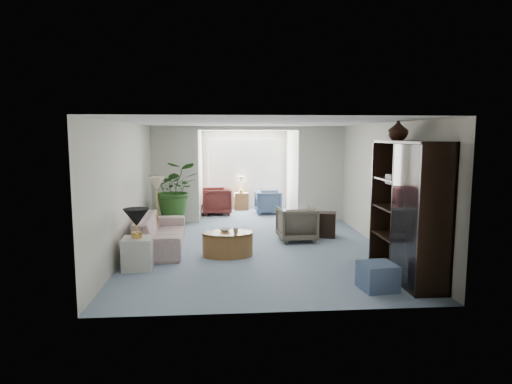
{
  "coord_description": "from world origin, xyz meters",
  "views": [
    {
      "loc": [
        -0.7,
        -8.37,
        2.25
      ],
      "look_at": [
        0.0,
        0.6,
        1.1
      ],
      "focal_mm": 30.86,
      "sensor_mm": 36.0,
      "label": 1
    }
  ],
  "objects": [
    {
      "name": "sunroom_floor",
      "position": [
        0.0,
        4.1,
        0.0
      ],
      "size": [
        2.6,
        2.6,
        0.0
      ],
      "primitive_type": "plane",
      "color": "#8B9DB8",
      "rests_on": "ground"
    },
    {
      "name": "sunroom_chair_blue",
      "position": [
        0.64,
        4.22,
        0.33
      ],
      "size": [
        0.76,
        0.74,
        0.67
      ],
      "primitive_type": "imported",
      "rotation": [
        0.0,
        0.0,
        1.61
      ],
      "color": "slate",
      "rests_on": "ground"
    },
    {
      "name": "cabinet_urn",
      "position": [
        2.23,
        -1.2,
        2.35
      ],
      "size": [
        0.34,
        0.34,
        0.35
      ],
      "primitive_type": "imported",
      "color": "black",
      "rests_on": "entertainment_cabinet"
    },
    {
      "name": "window_pane",
      "position": [
        0.0,
        5.18,
        1.4
      ],
      "size": [
        2.2,
        0.02,
        1.5
      ],
      "primitive_type": "cube",
      "color": "white"
    },
    {
      "name": "coffee_cup",
      "position": [
        -0.45,
        -0.36,
        0.5
      ],
      "size": [
        0.14,
        0.14,
        0.1
      ],
      "primitive_type": "imported",
      "rotation": [
        0.0,
        0.0,
        -0.31
      ],
      "color": "#B9B2A2",
      "rests_on": "coffee_table"
    },
    {
      "name": "sofa",
      "position": [
        -1.94,
        0.38,
        0.33
      ],
      "size": [
        1.01,
        2.33,
        0.67
      ],
      "primitive_type": "imported",
      "rotation": [
        0.0,
        0.0,
        1.62
      ],
      "color": "beige",
      "rests_on": "ground"
    },
    {
      "name": "shelf_clutter",
      "position": [
        2.18,
        -1.8,
        1.09
      ],
      "size": [
        0.3,
        1.04,
        1.06
      ],
      "color": "black",
      "rests_on": "entertainment_cabinet"
    },
    {
      "name": "coffee_table",
      "position": [
        -0.6,
        -0.26,
        0.23
      ],
      "size": [
        1.19,
        1.19,
        0.45
      ],
      "primitive_type": "cylinder",
      "rotation": [
        0.0,
        0.0,
        -0.31
      ],
      "color": "brown",
      "rests_on": "ground"
    },
    {
      "name": "wingback_chair",
      "position": [
        0.9,
        0.85,
        0.37
      ],
      "size": [
        0.83,
        0.85,
        0.74
      ],
      "primitive_type": "imported",
      "rotation": [
        0.0,
        0.0,
        3.2
      ],
      "color": "#5D5749",
      "rests_on": "ground"
    },
    {
      "name": "coffee_bowl",
      "position": [
        -0.65,
        -0.16,
        0.48
      ],
      "size": [
        0.27,
        0.27,
        0.05
      ],
      "primitive_type": "imported",
      "rotation": [
        0.0,
        0.0,
        -0.31
      ],
      "color": "silver",
      "rests_on": "coffee_table"
    },
    {
      "name": "floor_lamp",
      "position": [
        -2.08,
        1.01,
        1.25
      ],
      "size": [
        0.36,
        0.36,
        0.28
      ],
      "primitive_type": "cone",
      "color": "beige",
      "rests_on": "ground"
    },
    {
      "name": "floor",
      "position": [
        0.0,
        0.0,
        0.0
      ],
      "size": [
        6.0,
        6.0,
        0.0
      ],
      "primitive_type": "plane",
      "color": "#8B9DB8",
      "rests_on": "ground"
    },
    {
      "name": "back_pier_left",
      "position": [
        -1.9,
        3.0,
        1.25
      ],
      "size": [
        1.2,
        0.12,
        2.5
      ],
      "primitive_type": "cube",
      "color": "silver",
      "rests_on": "ground"
    },
    {
      "name": "table_lamp",
      "position": [
        -2.14,
        -0.97,
        0.89
      ],
      "size": [
        0.44,
        0.44,
        0.3
      ],
      "primitive_type": "cone",
      "color": "black",
      "rests_on": "end_table"
    },
    {
      "name": "side_table_dark",
      "position": [
        1.6,
        1.15,
        0.28
      ],
      "size": [
        0.55,
        0.49,
        0.55
      ],
      "primitive_type": "cube",
      "rotation": [
        0.0,
        0.0,
        -0.29
      ],
      "color": "black",
      "rests_on": "ground"
    },
    {
      "name": "framed_picture",
      "position": [
        2.46,
        -0.1,
        1.7
      ],
      "size": [
        0.04,
        0.5,
        0.4
      ],
      "primitive_type": "cube",
      "color": "#B9AF94"
    },
    {
      "name": "window_blinds",
      "position": [
        0.0,
        5.15,
        1.4
      ],
      "size": [
        2.2,
        0.02,
        1.5
      ],
      "primitive_type": "cube",
      "color": "white"
    },
    {
      "name": "sunroom_chair_maroon",
      "position": [
        -0.86,
        4.22,
        0.38
      ],
      "size": [
        0.87,
        0.85,
        0.77
      ],
      "primitive_type": "imported",
      "rotation": [
        0.0,
        0.0,
        -1.54
      ],
      "color": "#511C1B",
      "rests_on": "ground"
    },
    {
      "name": "plant_pot",
      "position": [
        -1.83,
        2.27,
        0.16
      ],
      "size": [
        0.4,
        0.4,
        0.32
      ],
      "primitive_type": "cylinder",
      "color": "brown",
      "rests_on": "ground"
    },
    {
      "name": "sunroom_table",
      "position": [
        -0.11,
        4.97,
        0.26
      ],
      "size": [
        0.44,
        0.35,
        0.52
      ],
      "primitive_type": "cube",
      "rotation": [
        0.0,
        0.0,
        0.03
      ],
      "color": "brown",
      "rests_on": "ground"
    },
    {
      "name": "back_pier_right",
      "position": [
        1.9,
        3.0,
        1.25
      ],
      "size": [
        1.2,
        0.12,
        2.5
      ],
      "primitive_type": "cube",
      "color": "silver",
      "rests_on": "ground"
    },
    {
      "name": "entertainment_cabinet",
      "position": [
        2.23,
        -1.7,
        1.09
      ],
      "size": [
        0.52,
        1.96,
        2.17
      ],
      "primitive_type": "cube",
      "color": "black",
      "rests_on": "ground"
    },
    {
      "name": "house_plant",
      "position": [
        -1.83,
        2.27,
        0.98
      ],
      "size": [
        1.19,
        1.03,
        1.32
      ],
      "primitive_type": "imported",
      "color": "#244E1A",
      "rests_on": "plant_pot"
    },
    {
      "name": "back_header",
      "position": [
        0.0,
        3.0,
        2.45
      ],
      "size": [
        2.6,
        0.12,
        0.1
      ],
      "primitive_type": "cube",
      "color": "silver",
      "rests_on": "back_pier_left"
    },
    {
      "name": "ottoman",
      "position": [
        1.57,
        -2.27,
        0.2
      ],
      "size": [
        0.55,
        0.55,
        0.39
      ],
      "primitive_type": "cube",
      "rotation": [
        0.0,
        0.0,
        0.13
      ],
      "color": "slate",
      "rests_on": "ground"
    },
    {
      "name": "end_table",
      "position": [
        -2.14,
        -0.97,
        0.27
      ],
      "size": [
        0.51,
        0.51,
        0.54
      ],
      "primitive_type": "cube",
      "rotation": [
        0.0,
        0.0,
        0.05
      ],
      "color": "silver",
      "rests_on": "ground"
    }
  ]
}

